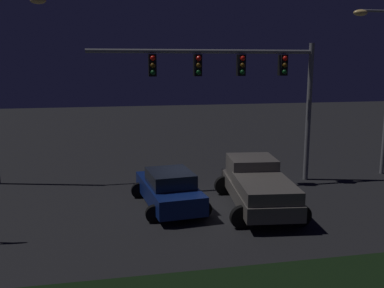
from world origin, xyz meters
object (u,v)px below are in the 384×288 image
Objects in this scene: car_sedan at (169,189)px; street_lamp_left at (1,68)px; pickup_truck at (257,183)px; traffic_signal_gantry at (242,76)px; street_lamp_right at (382,73)px.

street_lamp_left is at bearing 48.44° from car_sedan.
car_sedan is 0.53× the size of street_lamp_left.
traffic_signal_gantry is at bearing 0.16° from pickup_truck.
street_lamp_right is (17.92, -1.87, -0.26)m from street_lamp_left.
traffic_signal_gantry is (3.76, 2.73, 4.29)m from car_sedan.
street_lamp_left reaches higher than pickup_truck.
traffic_signal_gantry is at bearing -11.50° from street_lamp_left.
street_lamp_left is (-10.25, 5.58, 4.38)m from pickup_truck.
car_sedan is 0.44× the size of traffic_signal_gantry.
pickup_truck is 1.22× the size of car_sedan.
pickup_truck is at bearing -28.54° from street_lamp_left.
street_lamp_left is 18.02m from street_lamp_right.
street_lamp_left reaches higher than car_sedan.
street_lamp_right reaches higher than car_sedan.
car_sedan is 12.26m from street_lamp_right.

